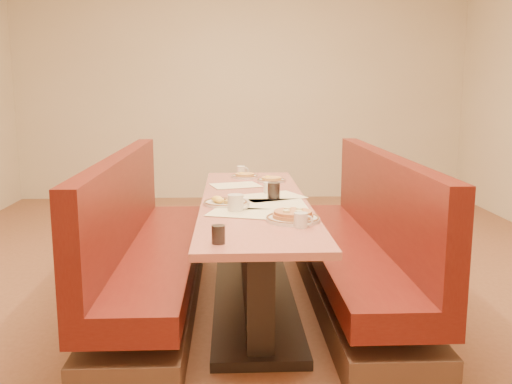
{
  "coord_description": "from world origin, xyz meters",
  "views": [
    {
      "loc": [
        -0.15,
        -3.73,
        1.49
      ],
      "look_at": [
        0.0,
        -0.25,
        0.85
      ],
      "focal_mm": 40.0,
      "sensor_mm": 36.0,
      "label": 1
    }
  ],
  "objects_px": {
    "soda_tumbler_mid": "(274,191)",
    "soda_tumbler_near": "(218,234)",
    "coffee_mug_b": "(236,203)",
    "booth_right": "(361,254)",
    "pancake_plate": "(293,217)",
    "coffee_mug_d": "(241,170)",
    "coffee_mug_c": "(269,188)",
    "booth_left": "(146,257)",
    "coffee_mug_a": "(301,220)",
    "eggs_plate": "(225,202)",
    "diner_table": "(254,254)"
  },
  "relations": [
    {
      "from": "coffee_mug_d",
      "to": "soda_tumbler_near",
      "type": "bearing_deg",
      "value": -95.63
    },
    {
      "from": "booth_left",
      "to": "soda_tumbler_near",
      "type": "height_order",
      "value": "booth_left"
    },
    {
      "from": "diner_table",
      "to": "coffee_mug_b",
      "type": "height_order",
      "value": "coffee_mug_b"
    },
    {
      "from": "coffee_mug_b",
      "to": "coffee_mug_c",
      "type": "xyz_separation_m",
      "value": [
        0.24,
        0.58,
        -0.01
      ]
    },
    {
      "from": "soda_tumbler_near",
      "to": "pancake_plate",
      "type": "bearing_deg",
      "value": 48.17
    },
    {
      "from": "eggs_plate",
      "to": "coffee_mug_a",
      "type": "distance_m",
      "value": 0.75
    },
    {
      "from": "coffee_mug_b",
      "to": "coffee_mug_d",
      "type": "height_order",
      "value": "coffee_mug_b"
    },
    {
      "from": "diner_table",
      "to": "pancake_plate",
      "type": "height_order",
      "value": "pancake_plate"
    },
    {
      "from": "booth_left",
      "to": "soda_tumbler_near",
      "type": "distance_m",
      "value": 1.27
    },
    {
      "from": "soda_tumbler_mid",
      "to": "soda_tumbler_near",
      "type": "bearing_deg",
      "value": -107.76
    },
    {
      "from": "coffee_mug_d",
      "to": "coffee_mug_c",
      "type": "bearing_deg",
      "value": -79.92
    },
    {
      "from": "pancake_plate",
      "to": "coffee_mug_c",
      "type": "relative_size",
      "value": 2.94
    },
    {
      "from": "soda_tumbler_mid",
      "to": "diner_table",
      "type": "bearing_deg",
      "value": -175.6
    },
    {
      "from": "diner_table",
      "to": "pancake_plate",
      "type": "distance_m",
      "value": 0.76
    },
    {
      "from": "coffee_mug_b",
      "to": "soda_tumbler_near",
      "type": "distance_m",
      "value": 0.73
    },
    {
      "from": "pancake_plate",
      "to": "coffee_mug_a",
      "type": "relative_size",
      "value": 2.93
    },
    {
      "from": "diner_table",
      "to": "booth_right",
      "type": "xyz_separation_m",
      "value": [
        0.73,
        0.0,
        -0.01
      ]
    },
    {
      "from": "pancake_plate",
      "to": "coffee_mug_c",
      "type": "distance_m",
      "value": 0.85
    },
    {
      "from": "booth_left",
      "to": "booth_right",
      "type": "xyz_separation_m",
      "value": [
        1.46,
        0.0,
        0.0
      ]
    },
    {
      "from": "booth_left",
      "to": "pancake_plate",
      "type": "height_order",
      "value": "booth_left"
    },
    {
      "from": "coffee_mug_a",
      "to": "booth_right",
      "type": "bearing_deg",
      "value": 76.22
    },
    {
      "from": "diner_table",
      "to": "soda_tumbler_near",
      "type": "relative_size",
      "value": 27.49
    },
    {
      "from": "booth_right",
      "to": "coffee_mug_a",
      "type": "height_order",
      "value": "booth_right"
    },
    {
      "from": "eggs_plate",
      "to": "coffee_mug_c",
      "type": "height_order",
      "value": "coffee_mug_c"
    },
    {
      "from": "booth_right",
      "to": "soda_tumbler_near",
      "type": "bearing_deg",
      "value": -131.43
    },
    {
      "from": "coffee_mug_b",
      "to": "coffee_mug_a",
      "type": "bearing_deg",
      "value": -36.72
    },
    {
      "from": "coffee_mug_a",
      "to": "coffee_mug_c",
      "type": "relative_size",
      "value": 1.0
    },
    {
      "from": "pancake_plate",
      "to": "coffee_mug_d",
      "type": "xyz_separation_m",
      "value": [
        -0.26,
        1.72,
        0.02
      ]
    },
    {
      "from": "booth_right",
      "to": "pancake_plate",
      "type": "relative_size",
      "value": 8.17
    },
    {
      "from": "booth_left",
      "to": "coffee_mug_c",
      "type": "xyz_separation_m",
      "value": [
        0.85,
        0.23,
        0.43
      ]
    },
    {
      "from": "booth_right",
      "to": "pancake_plate",
      "type": "distance_m",
      "value": 0.92
    },
    {
      "from": "pancake_plate",
      "to": "soda_tumbler_near",
      "type": "xyz_separation_m",
      "value": [
        -0.41,
        -0.46,
        0.02
      ]
    },
    {
      "from": "coffee_mug_c",
      "to": "soda_tumbler_mid",
      "type": "distance_m",
      "value": 0.22
    },
    {
      "from": "pancake_plate",
      "to": "soda_tumbler_mid",
      "type": "relative_size",
      "value": 2.66
    },
    {
      "from": "booth_left",
      "to": "coffee_mug_b",
      "type": "xyz_separation_m",
      "value": [
        0.61,
        -0.35,
        0.44
      ]
    },
    {
      "from": "booth_left",
      "to": "pancake_plate",
      "type": "distance_m",
      "value": 1.19
    },
    {
      "from": "diner_table",
      "to": "booth_left",
      "type": "relative_size",
      "value": 1.0
    },
    {
      "from": "coffee_mug_a",
      "to": "coffee_mug_d",
      "type": "distance_m",
      "value": 1.9
    },
    {
      "from": "booth_right",
      "to": "coffee_mug_a",
      "type": "xyz_separation_m",
      "value": [
        -0.51,
        -0.77,
        0.43
      ]
    },
    {
      "from": "coffee_mug_a",
      "to": "coffee_mug_c",
      "type": "height_order",
      "value": "same"
    },
    {
      "from": "coffee_mug_b",
      "to": "booth_right",
      "type": "bearing_deg",
      "value": 36.39
    },
    {
      "from": "coffee_mug_b",
      "to": "coffee_mug_c",
      "type": "bearing_deg",
      "value": 81.68
    },
    {
      "from": "diner_table",
      "to": "coffee_mug_a",
      "type": "bearing_deg",
      "value": -74.11
    },
    {
      "from": "eggs_plate",
      "to": "coffee_mug_d",
      "type": "height_order",
      "value": "coffee_mug_d"
    },
    {
      "from": "booth_left",
      "to": "coffee_mug_b",
      "type": "height_order",
      "value": "booth_left"
    },
    {
      "from": "pancake_plate",
      "to": "coffee_mug_a",
      "type": "bearing_deg",
      "value": -79.3
    },
    {
      "from": "soda_tumbler_mid",
      "to": "booth_left",
      "type": "bearing_deg",
      "value": -179.33
    },
    {
      "from": "diner_table",
      "to": "soda_tumbler_mid",
      "type": "bearing_deg",
      "value": 4.4
    },
    {
      "from": "booth_left",
      "to": "coffee_mug_c",
      "type": "bearing_deg",
      "value": 15.2
    },
    {
      "from": "coffee_mug_a",
      "to": "diner_table",
      "type": "bearing_deg",
      "value": 125.57
    }
  ]
}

